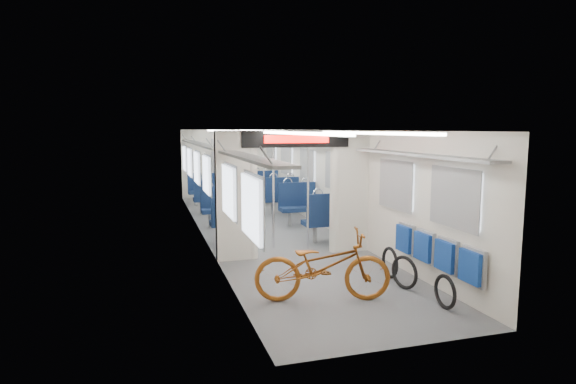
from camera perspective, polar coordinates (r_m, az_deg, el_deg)
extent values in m
plane|color=#515456|center=(10.92, -2.37, -4.83)|extent=(12.00, 12.00, 0.00)
cube|color=silver|center=(10.47, -10.11, 0.91)|extent=(0.02, 12.00, 2.30)
cube|color=silver|center=(11.17, 4.83, 1.41)|extent=(0.02, 12.00, 2.30)
cube|color=silver|center=(16.59, -7.51, 3.37)|extent=(2.90, 0.02, 2.30)
cube|color=silver|center=(5.20, 14.14, -5.88)|extent=(2.90, 0.02, 2.30)
cube|color=silver|center=(10.67, -2.43, 7.33)|extent=(2.90, 12.00, 0.02)
cube|color=white|center=(10.54, -5.35, 7.14)|extent=(0.12, 11.40, 0.04)
cube|color=white|center=(10.81, 0.41, 7.18)|extent=(0.12, 11.40, 0.04)
cube|color=silver|center=(8.58, -6.40, -1.48)|extent=(0.65, 0.18, 2.00)
cube|color=silver|center=(9.24, 7.47, -0.85)|extent=(0.65, 0.18, 2.00)
cube|color=silver|center=(8.74, 0.80, 6.31)|extent=(2.90, 0.18, 0.30)
cylinder|color=silver|center=(8.64, -4.28, -1.38)|extent=(0.20, 0.20, 2.00)
cylinder|color=silver|center=(9.11, 5.60, -0.94)|extent=(0.20, 0.20, 2.00)
cube|color=black|center=(8.64, 1.02, 6.30)|extent=(2.00, 0.03, 0.30)
cube|color=#FF0C07|center=(8.61, 1.07, 6.29)|extent=(1.20, 0.02, 0.14)
cube|color=silver|center=(5.74, -4.39, -1.87)|extent=(0.04, 1.00, 0.75)
cube|color=silver|center=(6.92, 19.27, -0.67)|extent=(0.04, 1.00, 0.75)
cube|color=silver|center=(7.30, -7.05, 0.11)|extent=(0.04, 1.00, 0.75)
cube|color=silver|center=(8.25, 12.78, 0.83)|extent=(0.04, 1.00, 0.75)
cube|color=silver|center=(9.96, -9.65, 2.03)|extent=(0.04, 1.00, 0.75)
cube|color=silver|center=(10.68, 5.67, 2.47)|extent=(0.04, 1.00, 0.75)
cube|color=silver|center=(11.84, -10.77, 2.87)|extent=(0.04, 1.00, 0.75)
cube|color=silver|center=(12.45, 2.36, 3.22)|extent=(0.04, 1.00, 0.75)
cube|color=silver|center=(13.72, -11.59, 3.47)|extent=(0.04, 1.00, 0.75)
cube|color=silver|center=(14.26, -0.13, 3.77)|extent=(0.04, 1.00, 0.75)
cube|color=silver|center=(15.52, -12.18, 3.91)|extent=(0.04, 1.00, 0.75)
cube|color=silver|center=(15.99, -1.96, 4.17)|extent=(0.04, 1.00, 0.75)
cube|color=gray|center=(6.49, -4.64, 4.10)|extent=(0.30, 3.60, 0.04)
cube|color=gray|center=(7.45, 14.91, 4.31)|extent=(0.30, 3.60, 0.04)
cube|color=gray|center=(12.42, -10.43, 5.63)|extent=(0.30, 7.60, 0.04)
cube|color=gray|center=(12.94, 0.87, 5.82)|extent=(0.30, 7.60, 0.04)
cube|color=gray|center=(16.54, -7.46, 2.84)|extent=(0.90, 0.05, 2.00)
imported|color=brown|center=(6.61, 4.12, -8.73)|extent=(1.95, 1.07, 0.97)
cube|color=gray|center=(6.67, 21.16, -8.24)|extent=(0.06, 0.43, 0.49)
cube|color=navy|center=(6.64, 20.74, -8.31)|extent=(0.06, 0.40, 0.42)
cube|color=gray|center=(7.10, 18.43, -7.18)|extent=(0.06, 0.43, 0.49)
cube|color=navy|center=(7.07, 18.03, -7.24)|extent=(0.06, 0.40, 0.42)
cube|color=gray|center=(7.54, 16.03, -6.23)|extent=(0.06, 0.43, 0.49)
cube|color=navy|center=(7.51, 15.64, -6.28)|extent=(0.06, 0.40, 0.42)
cube|color=gray|center=(8.00, 13.90, -5.38)|extent=(0.06, 0.43, 0.49)
cube|color=navy|center=(7.97, 13.53, -5.41)|extent=(0.06, 0.40, 0.42)
torus|color=black|center=(6.71, 18.11, -11.38)|extent=(0.05, 0.46, 0.46)
torus|color=black|center=(7.33, 13.62, -9.44)|extent=(0.19, 0.49, 0.50)
torus|color=black|center=(7.81, 11.99, -8.34)|extent=(0.06, 0.50, 0.50)
cube|color=#0D1C3D|center=(10.07, -5.34, -3.58)|extent=(0.42, 0.39, 0.10)
cylinder|color=gray|center=(10.12, -5.33, -4.83)|extent=(0.10, 0.10, 0.35)
cube|color=#0D1C3D|center=(9.86, -5.19, -2.01)|extent=(0.42, 0.07, 0.51)
torus|color=silver|center=(9.83, -5.20, -0.53)|extent=(0.21, 0.03, 0.21)
cube|color=#0D1C3D|center=(11.61, -6.88, -2.12)|extent=(0.42, 0.39, 0.10)
cylinder|color=gray|center=(11.65, -6.86, -3.21)|extent=(0.10, 0.10, 0.35)
cube|color=#0D1C3D|center=(11.71, -7.03, -0.52)|extent=(0.42, 0.07, 0.51)
torus|color=silver|center=(11.68, -7.05, 0.73)|extent=(0.21, 0.03, 0.21)
cube|color=#0D1C3D|center=(9.99, -7.99, -3.71)|extent=(0.42, 0.39, 0.10)
cylinder|color=gray|center=(10.04, -7.97, -4.97)|extent=(0.10, 0.10, 0.35)
cube|color=#0D1C3D|center=(9.78, -7.89, -2.13)|extent=(0.42, 0.07, 0.51)
torus|color=silver|center=(9.74, -7.91, -0.64)|extent=(0.21, 0.03, 0.21)
cube|color=#0D1C3D|center=(11.54, -9.18, -2.22)|extent=(0.42, 0.39, 0.10)
cylinder|color=gray|center=(11.58, -9.16, -3.32)|extent=(0.10, 0.10, 0.35)
cube|color=#0D1C3D|center=(11.65, -9.31, -0.61)|extent=(0.42, 0.07, 0.51)
torus|color=silver|center=(11.61, -9.34, 0.64)|extent=(0.21, 0.03, 0.21)
cube|color=#0D1C3D|center=(9.94, 3.21, -3.71)|extent=(0.47, 0.44, 0.10)
cylinder|color=gray|center=(9.99, 3.20, -4.97)|extent=(0.10, 0.10, 0.35)
cube|color=#0D1C3D|center=(9.72, 3.58, -1.94)|extent=(0.47, 0.08, 0.58)
torus|color=silver|center=(9.67, 3.59, -0.25)|extent=(0.24, 0.03, 0.24)
cube|color=#0D1C3D|center=(11.61, 0.22, -2.06)|extent=(0.47, 0.44, 0.10)
cylinder|color=gray|center=(11.65, 0.22, -3.15)|extent=(0.10, 0.10, 0.35)
cube|color=#0D1C3D|center=(11.73, -0.03, -0.29)|extent=(0.47, 0.08, 0.58)
torus|color=silver|center=(11.69, -0.03, 1.11)|extent=(0.24, 0.03, 0.24)
cube|color=#0D1C3D|center=(10.11, 5.72, -3.55)|extent=(0.47, 0.44, 0.10)
cylinder|color=gray|center=(10.16, 5.70, -4.79)|extent=(0.10, 0.10, 0.35)
cube|color=#0D1C3D|center=(9.89, 6.14, -1.80)|extent=(0.47, 0.08, 0.58)
torus|color=silver|center=(9.85, 6.16, -0.14)|extent=(0.24, 0.03, 0.24)
cube|color=#0D1C3D|center=(11.76, 2.41, -1.95)|extent=(0.47, 0.44, 0.10)
cylinder|color=gray|center=(11.79, 2.41, -3.03)|extent=(0.10, 0.10, 0.35)
cube|color=#0D1C3D|center=(11.87, 2.14, -0.20)|extent=(0.47, 0.08, 0.58)
torus|color=silver|center=(11.84, 2.15, 1.18)|extent=(0.24, 0.03, 0.24)
cube|color=#0D1C3D|center=(13.47, -8.26, -0.81)|extent=(0.42, 0.39, 0.10)
cylinder|color=gray|center=(13.51, -8.24, -1.75)|extent=(0.10, 0.10, 0.35)
cube|color=#0D1C3D|center=(13.28, -8.19, 0.41)|extent=(0.42, 0.08, 0.52)
torus|color=silver|center=(13.25, -8.21, 1.52)|extent=(0.22, 0.03, 0.22)
cube|color=#0D1C3D|center=(15.04, -9.15, 0.04)|extent=(0.42, 0.39, 0.10)
cylinder|color=gray|center=(15.07, -9.13, -0.81)|extent=(0.10, 0.10, 0.35)
cube|color=#0D1C3D|center=(15.16, -9.25, 1.27)|extent=(0.42, 0.08, 0.52)
torus|color=silver|center=(15.14, -9.27, 2.24)|extent=(0.22, 0.03, 0.22)
cube|color=#0D1C3D|center=(13.42, -10.25, -0.89)|extent=(0.42, 0.39, 0.10)
cylinder|color=gray|center=(13.45, -10.22, -1.83)|extent=(0.10, 0.10, 0.35)
cube|color=#0D1C3D|center=(13.22, -10.20, 0.34)|extent=(0.42, 0.08, 0.52)
torus|color=silver|center=(13.19, -10.23, 1.45)|extent=(0.22, 0.03, 0.22)
cube|color=#0D1C3D|center=(14.99, -10.93, -0.03)|extent=(0.42, 0.39, 0.10)
cylinder|color=gray|center=(15.02, -10.91, -0.88)|extent=(0.10, 0.10, 0.35)
cube|color=#0D1C3D|center=(15.11, -11.02, 1.21)|extent=(0.42, 0.08, 0.52)
torus|color=silver|center=(15.08, -11.05, 2.18)|extent=(0.22, 0.03, 0.22)
cube|color=#0D1C3D|center=(13.21, -1.89, -0.90)|extent=(0.47, 0.44, 0.10)
cylinder|color=gray|center=(13.25, -1.89, -1.86)|extent=(0.10, 0.10, 0.35)
cube|color=#0D1C3D|center=(13.00, -1.70, 0.47)|extent=(0.47, 0.08, 0.58)
torus|color=silver|center=(12.97, -1.71, 1.73)|extent=(0.24, 0.03, 0.24)
cube|color=#0D1C3D|center=(14.93, -3.63, 0.07)|extent=(0.47, 0.44, 0.10)
cylinder|color=gray|center=(14.96, -3.62, -0.79)|extent=(0.10, 0.10, 0.35)
cube|color=#0D1C3D|center=(15.06, -3.79, 1.42)|extent=(0.47, 0.08, 0.58)
torus|color=silver|center=(15.03, -3.80, 2.51)|extent=(0.24, 0.03, 0.24)
cube|color=#0D1C3D|center=(13.34, 0.06, -0.81)|extent=(0.47, 0.44, 0.10)
cylinder|color=gray|center=(13.37, 0.06, -1.77)|extent=(0.10, 0.10, 0.35)
cube|color=#0D1C3D|center=(13.13, 0.28, 0.54)|extent=(0.47, 0.08, 0.58)
torus|color=silver|center=(13.09, 0.28, 1.79)|extent=(0.24, 0.03, 0.24)
cube|color=#0D1C3D|center=(15.04, -1.88, 0.13)|extent=(0.47, 0.44, 0.10)
cylinder|color=gray|center=(15.07, -1.88, -0.72)|extent=(0.10, 0.10, 0.35)
cube|color=#0D1C3D|center=(15.17, -2.06, 1.48)|extent=(0.47, 0.08, 0.58)
torus|color=silver|center=(15.14, -2.07, 2.56)|extent=(0.24, 0.03, 0.24)
cylinder|color=silver|center=(9.34, -1.73, 0.23)|extent=(0.04, 0.04, 2.30)
cylinder|color=silver|center=(9.27, 2.38, 0.18)|extent=(0.04, 0.04, 2.30)
cylinder|color=silver|center=(12.45, -6.06, 2.02)|extent=(0.05, 0.05, 2.30)
cylinder|color=silver|center=(12.84, -2.89, 2.22)|extent=(0.04, 0.04, 2.30)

